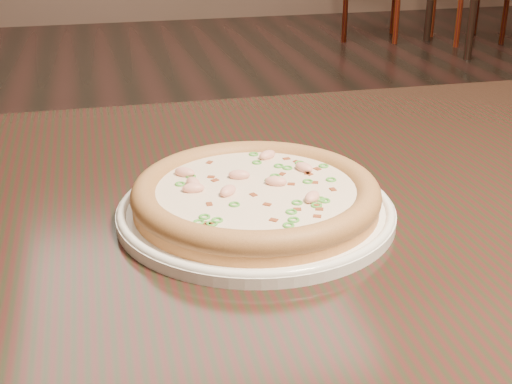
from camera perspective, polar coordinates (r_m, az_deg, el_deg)
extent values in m
plane|color=black|center=(1.86, 3.27, -11.98)|extent=(9.00, 9.00, 0.00)
cube|color=black|center=(0.86, 7.02, -0.98)|extent=(1.20, 0.80, 0.04)
cylinder|color=white|center=(0.78, 0.00, -1.62)|extent=(0.30, 0.30, 0.01)
torus|color=white|center=(0.77, 0.00, -1.22)|extent=(0.30, 0.30, 0.01)
cylinder|color=#C4804F|center=(0.77, 0.00, -0.61)|extent=(0.27, 0.27, 0.02)
torus|color=#B37743|center=(0.77, 0.00, 0.00)|extent=(0.27, 0.27, 0.03)
cylinder|color=silver|center=(0.77, 0.00, 0.17)|extent=(0.22, 0.22, 0.00)
ellipsoid|color=#F2B29E|center=(0.81, 3.85, 1.98)|extent=(0.02, 0.03, 0.01)
ellipsoid|color=#F2B29E|center=(0.74, 4.52, -0.41)|extent=(0.03, 0.03, 0.01)
ellipsoid|color=#F2B29E|center=(0.80, -5.73, 1.58)|extent=(0.03, 0.03, 0.01)
ellipsoid|color=#F2B29E|center=(0.77, -5.07, 0.73)|extent=(0.02, 0.03, 0.01)
ellipsoid|color=#F2B29E|center=(0.85, 0.91, 2.97)|extent=(0.03, 0.02, 0.01)
ellipsoid|color=#F2B29E|center=(0.79, -1.36, 1.39)|extent=(0.03, 0.02, 0.01)
ellipsoid|color=#F2B29E|center=(0.76, -5.04, 0.32)|extent=(0.03, 0.02, 0.01)
ellipsoid|color=#F2B29E|center=(0.75, -2.26, 0.10)|extent=(0.03, 0.03, 0.01)
ellipsoid|color=#F2B29E|center=(0.77, 1.60, 0.86)|extent=(0.03, 0.02, 0.01)
cube|color=maroon|center=(0.79, -3.62, 1.16)|extent=(0.01, 0.01, 0.00)
cube|color=maroon|center=(0.83, -3.74, 2.33)|extent=(0.01, 0.01, 0.00)
cube|color=maroon|center=(0.69, -3.94, -2.61)|extent=(0.01, 0.01, 0.00)
cube|color=maroon|center=(0.73, -3.75, -1.03)|extent=(0.01, 0.01, 0.00)
cube|color=maroon|center=(0.70, 4.92, -2.01)|extent=(0.01, 0.01, 0.00)
cube|color=maroon|center=(0.69, 1.42, -2.32)|extent=(0.01, 0.01, 0.00)
cube|color=maroon|center=(0.80, 4.08, 1.45)|extent=(0.01, 0.01, 0.00)
cube|color=maroon|center=(0.75, -0.21, -0.28)|extent=(0.01, 0.01, 0.00)
cube|color=maroon|center=(0.78, -3.30, 0.88)|extent=(0.01, 0.01, 0.00)
cube|color=maroon|center=(0.73, 4.93, -1.06)|extent=(0.01, 0.01, 0.00)
cube|color=maroon|center=(0.80, 4.27, 1.39)|extent=(0.01, 0.01, 0.00)
cube|color=maroon|center=(0.84, 2.46, 2.63)|extent=(0.01, 0.01, 0.00)
cube|color=maroon|center=(0.72, 3.32, -1.45)|extent=(0.01, 0.01, 0.00)
cube|color=maroon|center=(0.69, -3.81, -2.65)|extent=(0.01, 0.01, 0.00)
cube|color=maroon|center=(0.80, 2.10, 1.39)|extent=(0.01, 0.01, 0.00)
cube|color=maroon|center=(0.78, 4.71, 0.71)|extent=(0.01, 0.01, 0.00)
cube|color=maroon|center=(0.82, 4.92, 1.80)|extent=(0.01, 0.01, 0.00)
cube|color=maroon|center=(0.84, 3.29, 2.38)|extent=(0.01, 0.01, 0.00)
cube|color=maroon|center=(0.72, 5.10, -1.43)|extent=(0.01, 0.01, 0.00)
cube|color=maroon|center=(0.73, 0.89, -1.07)|extent=(0.01, 0.01, 0.00)
cube|color=maroon|center=(0.76, 6.17, 0.15)|extent=(0.01, 0.01, 0.00)
cube|color=maroon|center=(0.77, 2.84, 0.58)|extent=(0.01, 0.01, 0.00)
torus|color=green|center=(0.69, -4.60, -2.44)|extent=(0.02, 0.02, 0.00)
torus|color=green|center=(0.78, -6.09, 0.63)|extent=(0.02, 0.02, 0.00)
torus|color=green|center=(0.83, 5.43, 2.08)|extent=(0.01, 0.01, 0.00)
torus|color=green|center=(0.69, 3.02, -2.25)|extent=(0.02, 0.02, 0.00)
torus|color=green|center=(0.71, 2.84, -1.61)|extent=(0.02, 0.02, 0.00)
torus|color=green|center=(0.69, -3.55, -2.55)|extent=(0.02, 0.02, 0.00)
torus|color=green|center=(0.79, 1.53, 1.27)|extent=(0.01, 0.01, 0.00)
torus|color=green|center=(0.86, -0.19, 3.03)|extent=(0.01, 0.01, 0.00)
torus|color=green|center=(0.73, 3.30, -0.86)|extent=(0.01, 0.01, 0.00)
torus|color=green|center=(0.69, -3.13, -2.27)|extent=(0.01, 0.01, 0.00)
torus|color=green|center=(0.70, -4.15, -2.00)|extent=(0.01, 0.01, 0.00)
torus|color=green|center=(0.82, 2.54, 1.93)|extent=(0.02, 0.02, 0.00)
torus|color=green|center=(0.78, 1.12, 0.95)|extent=(0.01, 0.01, 0.00)
torus|color=green|center=(0.78, 4.16, 0.83)|extent=(0.02, 0.02, 0.00)
torus|color=green|center=(0.82, 1.83, 2.09)|extent=(0.01, 0.01, 0.00)
torus|color=green|center=(0.80, -5.24, 1.25)|extent=(0.02, 0.02, 0.00)
torus|color=green|center=(0.74, 5.13, -0.58)|extent=(0.02, 0.02, 0.00)
torus|color=green|center=(0.83, 0.07, 2.37)|extent=(0.01, 0.01, 0.00)
torus|color=green|center=(0.74, 5.52, -0.70)|extent=(0.01, 0.01, 0.00)
torus|color=green|center=(0.68, 2.62, -2.69)|extent=(0.02, 0.02, 0.00)
torus|color=green|center=(0.73, -1.75, -1.01)|extent=(0.01, 0.01, 0.00)
torus|color=green|center=(0.79, 6.02, 0.98)|extent=(0.01, 0.01, 0.00)
torus|color=green|center=(0.73, 4.87, -1.09)|extent=(0.01, 0.01, 0.00)
torus|color=green|center=(0.83, 3.51, 2.32)|extent=(0.02, 0.02, 0.00)
cylinder|color=black|center=(4.84, 17.03, 14.24)|extent=(0.05, 0.05, 0.71)
cylinder|color=#521013|center=(5.22, 11.21, 13.78)|extent=(0.04, 0.04, 0.41)
cylinder|color=#521013|center=(5.58, 10.97, 14.43)|extent=(0.04, 0.04, 0.41)
cylinder|color=#521013|center=(5.21, 7.14, 14.01)|extent=(0.04, 0.04, 0.41)
cylinder|color=#521013|center=(5.56, 7.16, 14.65)|extent=(0.04, 0.04, 0.41)
cylinder|color=#521013|center=(5.51, 14.00, 14.06)|extent=(0.04, 0.04, 0.41)
cylinder|color=#521013|center=(5.21, 15.94, 13.31)|extent=(0.04, 0.04, 0.41)
cylinder|color=#521013|center=(5.70, 17.26, 14.01)|extent=(0.04, 0.04, 0.41)
cylinder|color=#521013|center=(5.40, 19.30, 13.25)|extent=(0.04, 0.04, 0.41)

